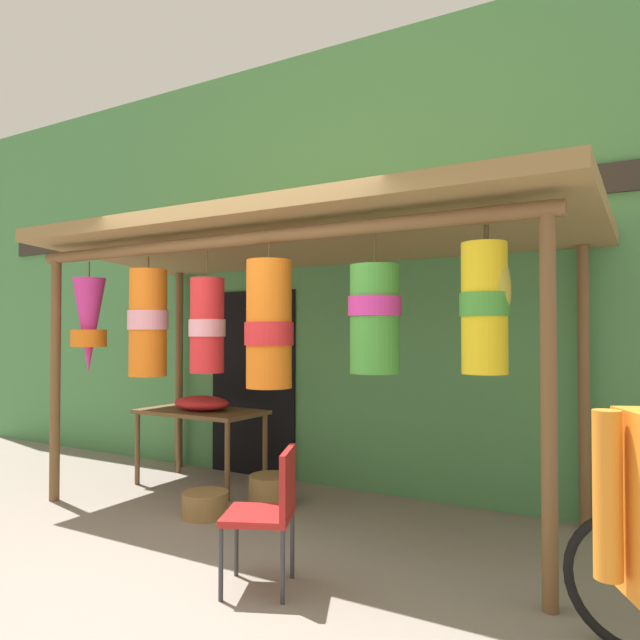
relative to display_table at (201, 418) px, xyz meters
The scene contains 8 objects.
ground_plane 2.19m from the display_table, 48.54° to the right, with size 30.00×30.00×0.00m, color gray.
shop_facade 2.21m from the display_table, 28.86° to the left, with size 12.00×0.29×4.47m.
market_stall_canopy 2.04m from the display_table, 20.40° to the right, with size 4.82×2.11×2.50m.
display_table is the anchor object (origin of this frame).
flower_heap_on_table 0.16m from the display_table, 34.09° to the right, with size 0.62×0.43×0.15m.
folding_chair 2.61m from the display_table, 39.13° to the right, with size 0.53×0.53×0.84m.
wicker_basket_by_table 1.19m from the display_table, 12.35° to the right, with size 0.41×0.41×0.27m, color olive.
wicker_basket_spare 1.20m from the display_table, 46.23° to the right, with size 0.39×0.39×0.21m, color olive.
Camera 1 is at (2.72, -3.04, 1.54)m, focal length 33.37 mm.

